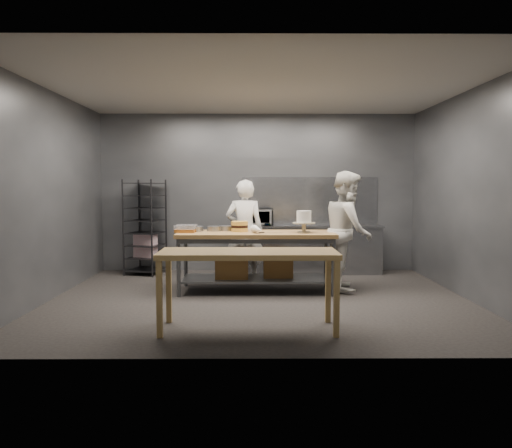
{
  "coord_description": "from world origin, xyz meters",
  "views": [
    {
      "loc": [
        -0.1,
        -7.1,
        1.63
      ],
      "look_at": [
        -0.05,
        0.49,
        1.05
      ],
      "focal_mm": 35.0,
      "sensor_mm": 36.0,
      "label": 1
    }
  ],
  "objects_px": {
    "work_table": "(254,254)",
    "layer_cake": "(240,226)",
    "frosted_cake_stand": "(304,219)",
    "near_counter": "(248,259)",
    "microwave": "(258,217)",
    "speed_rack": "(145,228)",
    "chef_right": "(348,231)",
    "chef_behind": "(245,231)"
  },
  "relations": [
    {
      "from": "work_table",
      "to": "layer_cake",
      "type": "bearing_deg",
      "value": 157.15
    },
    {
      "from": "frosted_cake_stand",
      "to": "near_counter",
      "type": "bearing_deg",
      "value": -112.7
    },
    {
      "from": "microwave",
      "to": "frosted_cake_stand",
      "type": "relative_size",
      "value": 1.59
    },
    {
      "from": "near_counter",
      "to": "speed_rack",
      "type": "relative_size",
      "value": 1.14
    },
    {
      "from": "near_counter",
      "to": "microwave",
      "type": "distance_m",
      "value": 3.73
    },
    {
      "from": "speed_rack",
      "to": "frosted_cake_stand",
      "type": "xyz_separation_m",
      "value": [
        2.77,
        -1.65,
        0.27
      ]
    },
    {
      "from": "near_counter",
      "to": "chef_right",
      "type": "height_order",
      "value": "chef_right"
    },
    {
      "from": "frosted_cake_stand",
      "to": "layer_cake",
      "type": "distance_m",
      "value": 1.01
    },
    {
      "from": "layer_cake",
      "to": "frosted_cake_stand",
      "type": "bearing_deg",
      "value": -11.65
    },
    {
      "from": "microwave",
      "to": "work_table",
      "type": "bearing_deg",
      "value": -92.63
    },
    {
      "from": "speed_rack",
      "to": "microwave",
      "type": "xyz_separation_m",
      "value": [
        2.09,
        0.08,
        0.19
      ]
    },
    {
      "from": "frosted_cake_stand",
      "to": "speed_rack",
      "type": "bearing_deg",
      "value": 149.15
    },
    {
      "from": "work_table",
      "to": "microwave",
      "type": "relative_size",
      "value": 4.43
    },
    {
      "from": "chef_behind",
      "to": "frosted_cake_stand",
      "type": "xyz_separation_m",
      "value": [
        0.92,
        -0.84,
        0.26
      ]
    },
    {
      "from": "near_counter",
      "to": "chef_behind",
      "type": "relative_size",
      "value": 1.15
    },
    {
      "from": "work_table",
      "to": "chef_behind",
      "type": "relative_size",
      "value": 1.38
    },
    {
      "from": "microwave",
      "to": "layer_cake",
      "type": "distance_m",
      "value": 1.56
    },
    {
      "from": "frosted_cake_stand",
      "to": "microwave",
      "type": "bearing_deg",
      "value": 111.44
    },
    {
      "from": "speed_rack",
      "to": "work_table",
      "type": "bearing_deg",
      "value": -37.53
    },
    {
      "from": "near_counter",
      "to": "frosted_cake_stand",
      "type": "height_order",
      "value": "frosted_cake_stand"
    },
    {
      "from": "microwave",
      "to": "frosted_cake_stand",
      "type": "height_order",
      "value": "frosted_cake_stand"
    },
    {
      "from": "layer_cake",
      "to": "speed_rack",
      "type": "bearing_deg",
      "value": 140.92
    },
    {
      "from": "chef_right",
      "to": "layer_cake",
      "type": "relative_size",
      "value": 7.15
    },
    {
      "from": "microwave",
      "to": "speed_rack",
      "type": "bearing_deg",
      "value": -177.81
    },
    {
      "from": "work_table",
      "to": "near_counter",
      "type": "relative_size",
      "value": 1.2
    },
    {
      "from": "chef_right",
      "to": "frosted_cake_stand",
      "type": "relative_size",
      "value": 5.48
    },
    {
      "from": "speed_rack",
      "to": "near_counter",
      "type": "bearing_deg",
      "value": -61.91
    },
    {
      "from": "speed_rack",
      "to": "frosted_cake_stand",
      "type": "bearing_deg",
      "value": -30.85
    },
    {
      "from": "chef_right",
      "to": "layer_cake",
      "type": "distance_m",
      "value": 1.7
    },
    {
      "from": "near_counter",
      "to": "layer_cake",
      "type": "relative_size",
      "value": 7.68
    },
    {
      "from": "chef_behind",
      "to": "frosted_cake_stand",
      "type": "bearing_deg",
      "value": 138.84
    },
    {
      "from": "work_table",
      "to": "chef_right",
      "type": "distance_m",
      "value": 1.52
    },
    {
      "from": "speed_rack",
      "to": "microwave",
      "type": "distance_m",
      "value": 2.1
    },
    {
      "from": "frosted_cake_stand",
      "to": "layer_cake",
      "type": "xyz_separation_m",
      "value": [
        -0.98,
        0.2,
        -0.13
      ]
    },
    {
      "from": "chef_right",
      "to": "speed_rack",
      "type": "bearing_deg",
      "value": 74.62
    },
    {
      "from": "work_table",
      "to": "chef_right",
      "type": "xyz_separation_m",
      "value": [
        1.47,
        0.13,
        0.36
      ]
    },
    {
      "from": "microwave",
      "to": "layer_cake",
      "type": "height_order",
      "value": "microwave"
    },
    {
      "from": "chef_right",
      "to": "near_counter",
      "type": "bearing_deg",
      "value": 151.9
    },
    {
      "from": "work_table",
      "to": "chef_behind",
      "type": "xyz_separation_m",
      "value": [
        -0.16,
        0.73,
        0.3
      ]
    },
    {
      "from": "frosted_cake_stand",
      "to": "chef_right",
      "type": "bearing_deg",
      "value": 17.95
    },
    {
      "from": "work_table",
      "to": "speed_rack",
      "type": "xyz_separation_m",
      "value": [
        -2.01,
        1.55,
        0.28
      ]
    },
    {
      "from": "work_table",
      "to": "frosted_cake_stand",
      "type": "bearing_deg",
      "value": -8.06
    }
  ]
}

